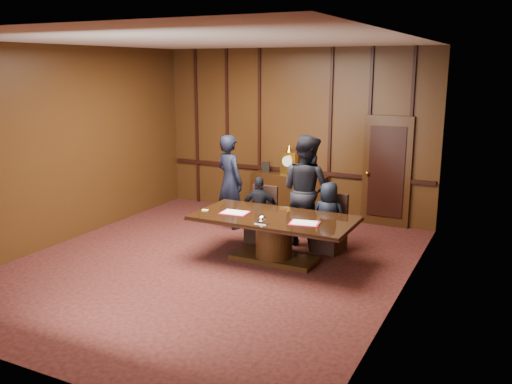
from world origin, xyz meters
TOP-DOWN VIEW (x-y plane):
  - room at (0.07, 0.14)m, footprint 7.00×7.04m
  - sideboard at (0.00, 3.26)m, footprint 1.60×0.45m
  - conference_table at (0.85, 0.64)m, footprint 2.62×1.32m
  - folder_left at (0.19, 0.52)m, footprint 0.48×0.36m
  - folder_right at (1.45, 0.47)m, footprint 0.51×0.41m
  - inkstand at (0.85, 0.19)m, footprint 0.20×0.14m
  - notepad at (-0.33, 0.44)m, footprint 0.11×0.09m
  - chair_left at (0.20, 1.52)m, footprint 0.51×0.51m
  - chair_right at (1.51, 1.52)m, footprint 0.56×0.56m
  - signatory_left at (0.20, 1.44)m, footprint 0.76×0.50m
  - signatory_right at (1.50, 1.44)m, footprint 0.62×0.41m
  - witness_left at (-0.72, 1.99)m, footprint 0.80×0.68m
  - witness_right at (1.00, 1.67)m, footprint 1.16×1.03m

SIDE VIEW (x-z plane):
  - chair_left at x=0.20m, z-range -0.20..0.79m
  - chair_right at x=1.51m, z-range -0.20..0.79m
  - sideboard at x=0.00m, z-range -0.28..1.26m
  - conference_table at x=0.85m, z-range 0.13..0.89m
  - signatory_left at x=0.20m, z-range 0.00..1.20m
  - signatory_right at x=1.50m, z-range 0.00..1.23m
  - notepad at x=-0.33m, z-range 0.76..0.77m
  - folder_left at x=0.19m, z-range 0.76..0.78m
  - folder_right at x=1.45m, z-range 0.76..0.78m
  - inkstand at x=0.85m, z-range 0.76..0.87m
  - witness_left at x=-0.72m, z-range 0.00..1.85m
  - witness_right at x=1.00m, z-range 0.00..1.98m
  - room at x=0.07m, z-range -0.03..3.47m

